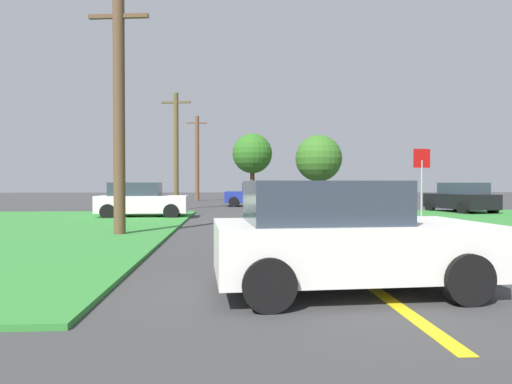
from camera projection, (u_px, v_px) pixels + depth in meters
ground_plane at (280, 221)px, 19.12m from camera, size 120.00×120.00×0.00m
lane_stripe_center at (317, 248)px, 11.13m from camera, size 0.20×14.00×0.01m
stop_sign at (422, 171)px, 17.86m from camera, size 0.73×0.20×2.93m
car_behind_on_main_road at (340, 237)px, 6.68m from camera, size 3.94×2.30×1.62m
car_on_crossroad at (461, 198)px, 24.12m from camera, size 2.59×4.15×1.62m
car_approaching_junction at (255, 195)px, 31.45m from camera, size 4.12×2.48×1.62m
parked_car_near_building at (141, 200)px, 20.80m from camera, size 4.03×1.96×1.62m
utility_pole_near at (119, 114)px, 13.55m from camera, size 1.80×0.35×7.08m
utility_pole_mid at (176, 149)px, 27.46m from camera, size 1.79×0.43×7.00m
utility_pole_far at (197, 158)px, 41.38m from camera, size 1.80×0.36×7.65m
oak_tree_left at (319, 158)px, 39.97m from camera, size 4.08×4.08×5.81m
pine_tree_center at (252, 154)px, 39.44m from camera, size 3.43×3.43×5.88m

